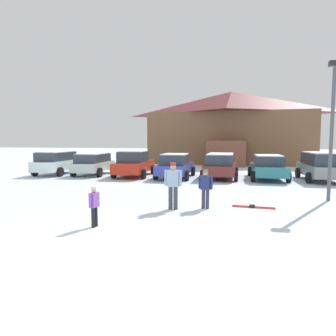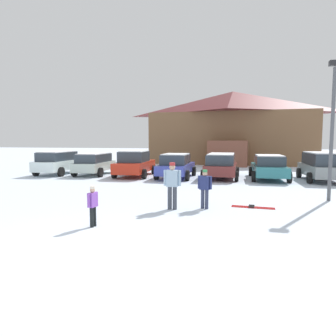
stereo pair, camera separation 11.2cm
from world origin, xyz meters
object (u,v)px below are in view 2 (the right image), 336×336
object	(u,v)px
parked_teal_hatchback	(269,167)
parked_blue_hatchback	(176,166)
ski_lodge	(232,127)
lamp_post	(332,123)
parked_maroon_van	(221,165)
pair_of_skis	(253,207)
parked_grey_wagon	(321,166)
skier_adult_in_blue_parka	(172,183)
parked_red_sedan	(135,163)
skier_child_in_purple_jacket	(93,204)
parked_white_suv	(58,162)
skier_teen_in_navy_coat	(205,187)
parked_silver_wagon	(94,163)

from	to	relation	value
parked_teal_hatchback	parked_blue_hatchback	bearing A→B (deg)	-174.38
ski_lodge	lamp_post	world-z (taller)	ski_lodge
parked_maroon_van	pair_of_skis	bearing A→B (deg)	-79.18
parked_grey_wagon	lamp_post	bearing A→B (deg)	-101.46
ski_lodge	lamp_post	size ratio (longest dim) A/B	3.14
skier_adult_in_blue_parka	pair_of_skis	size ratio (longest dim) A/B	1.08
ski_lodge	parked_maroon_van	size ratio (longest dim) A/B	4.03
ski_lodge	parked_red_sedan	xyz separation A→B (m)	(-6.16, -14.85, -3.06)
parked_red_sedan	parked_grey_wagon	size ratio (longest dim) A/B	1.08
ski_lodge	skier_child_in_purple_jacket	bearing A→B (deg)	-97.16
parked_red_sedan	parked_blue_hatchback	distance (m)	2.91
parked_teal_hatchback	skier_child_in_purple_jacket	size ratio (longest dim) A/B	4.06
ski_lodge	parked_red_sedan	world-z (taller)	ski_lodge
parked_white_suv	lamp_post	distance (m)	17.39
skier_teen_in_navy_coat	parked_grey_wagon	bearing A→B (deg)	55.87
ski_lodge	lamp_post	xyz separation A→B (m)	(4.26, -20.98, -0.82)
parked_teal_hatchback	parked_maroon_van	bearing A→B (deg)	-176.08
parked_blue_hatchback	lamp_post	world-z (taller)	lamp_post
parked_maroon_van	lamp_post	size ratio (longest dim) A/B	0.78
parked_blue_hatchback	skier_teen_in_navy_coat	size ratio (longest dim) A/B	3.15
parked_red_sedan	ski_lodge	bearing A→B (deg)	67.48
skier_adult_in_blue_parka	pair_of_skis	bearing A→B (deg)	18.55
parked_white_suv	parked_teal_hatchback	bearing A→B (deg)	2.00
ski_lodge	pair_of_skis	bearing A→B (deg)	-87.00
skier_child_in_purple_jacket	skier_adult_in_blue_parka	bearing A→B (deg)	56.26
parked_blue_hatchback	parked_grey_wagon	size ratio (longest dim) A/B	1.03
parked_red_sedan	lamp_post	bearing A→B (deg)	-30.51
skier_teen_in_navy_coat	skier_child_in_purple_jacket	world-z (taller)	skier_teen_in_navy_coat
parked_maroon_van	pair_of_skis	distance (m)	8.43
parked_white_suv	parked_grey_wagon	world-z (taller)	parked_grey_wagon
parked_maroon_van	parked_grey_wagon	world-z (taller)	parked_grey_wagon
skier_teen_in_navy_coat	parked_silver_wagon	bearing A→B (deg)	134.75
parked_grey_wagon	parked_white_suv	bearing A→B (deg)	-178.71
parked_blue_hatchback	parked_maroon_van	bearing A→B (deg)	7.34
parked_red_sedan	parked_blue_hatchback	bearing A→B (deg)	-4.11
parked_grey_wagon	skier_child_in_purple_jacket	size ratio (longest dim) A/B	3.70
parked_red_sedan	parked_teal_hatchback	distance (m)	8.71
parked_blue_hatchback	lamp_post	bearing A→B (deg)	-38.28
ski_lodge	skier_teen_in_navy_coat	size ratio (longest dim) A/B	12.33
parked_red_sedan	parked_maroon_van	distance (m)	5.78
parked_red_sedan	parked_teal_hatchback	size ratio (longest dim) A/B	0.99
parked_white_suv	parked_silver_wagon	xyz separation A→B (m)	(2.70, 0.30, -0.05)
parked_silver_wagon	parked_blue_hatchback	distance (m)	5.98
skier_teen_in_navy_coat	skier_adult_in_blue_parka	distance (m)	1.17
skier_child_in_purple_jacket	skier_adult_in_blue_parka	xyz separation A→B (m)	(1.73, 2.59, 0.28)
parked_silver_wagon	skier_adult_in_blue_parka	size ratio (longest dim) A/B	2.51
ski_lodge	parked_white_suv	world-z (taller)	ski_lodge
parked_teal_hatchback	skier_adult_in_blue_parka	xyz separation A→B (m)	(-4.14, -9.38, 0.16)
parked_white_suv	lamp_post	size ratio (longest dim) A/B	0.76
parked_silver_wagon	parked_maroon_van	distance (m)	8.85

